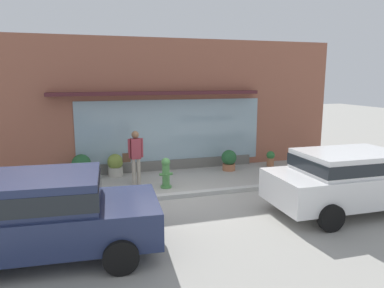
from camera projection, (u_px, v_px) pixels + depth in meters
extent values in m
plane|color=#9E9B93|center=(180.00, 195.00, 10.46)|extent=(60.00, 60.00, 0.00)
cube|color=#B2B2AD|center=(182.00, 195.00, 10.26)|extent=(14.00, 0.24, 0.12)
cube|color=#935642|center=(157.00, 105.00, 13.04)|extent=(14.00, 0.36, 4.74)
cube|color=#8CA5B2|center=(172.00, 132.00, 13.18)|extent=(6.84, 0.03, 2.33)
cube|color=#4C1E23|center=(158.00, 93.00, 12.63)|extent=(7.44, 0.56, 0.12)
cube|color=#605E59|center=(159.00, 165.00, 13.23)|extent=(7.24, 0.20, 0.36)
cylinder|color=#4C8C47|center=(166.00, 187.00, 11.14)|extent=(0.34, 0.34, 0.06)
cylinder|color=#4C8C47|center=(166.00, 175.00, 11.08)|extent=(0.23, 0.23, 0.67)
sphere|color=#4C8C47|center=(166.00, 162.00, 11.00)|extent=(0.27, 0.27, 0.27)
cylinder|color=#4C8C47|center=(161.00, 175.00, 11.03)|extent=(0.10, 0.09, 0.09)
cylinder|color=#4C8C47|center=(171.00, 174.00, 11.12)|extent=(0.10, 0.09, 0.09)
cylinder|color=#4C8C47|center=(167.00, 175.00, 10.93)|extent=(0.09, 0.10, 0.09)
cylinder|color=#9E9384|center=(134.00, 172.00, 11.33)|extent=(0.12, 0.12, 0.85)
cylinder|color=#9E9384|center=(139.00, 172.00, 11.38)|extent=(0.12, 0.12, 0.85)
cube|color=#8E333D|center=(136.00, 149.00, 11.22)|extent=(0.32, 0.22, 0.64)
sphere|color=brown|center=(135.00, 135.00, 11.14)|extent=(0.23, 0.23, 0.23)
cylinder|color=#8E333D|center=(129.00, 149.00, 11.14)|extent=(0.08, 0.08, 0.61)
cylinder|color=#8E333D|center=(142.00, 148.00, 11.29)|extent=(0.08, 0.08, 0.61)
cube|color=#472D1E|center=(126.00, 158.00, 11.18)|extent=(0.25, 0.12, 0.28)
cube|color=white|center=(355.00, 185.00, 9.11)|extent=(4.47, 1.90, 0.75)
cube|color=white|center=(349.00, 162.00, 8.94)|extent=(2.47, 1.72, 0.54)
cube|color=#1E2328|center=(349.00, 162.00, 8.94)|extent=(2.51, 1.74, 0.30)
cylinder|color=black|center=(371.00, 184.00, 10.44)|extent=(0.62, 0.19, 0.62)
cylinder|color=black|center=(287.00, 192.00, 9.69)|extent=(0.62, 0.19, 0.62)
cylinder|color=black|center=(331.00, 218.00, 7.92)|extent=(0.62, 0.19, 0.62)
cube|color=navy|center=(52.00, 223.00, 6.76)|extent=(4.13, 2.17, 0.70)
cube|color=navy|center=(38.00, 192.00, 6.60)|extent=(2.32, 1.89, 0.62)
cube|color=#1E2328|center=(38.00, 192.00, 6.60)|extent=(2.36, 1.91, 0.34)
cylinder|color=black|center=(118.00, 216.00, 8.02)|extent=(0.64, 0.22, 0.63)
cylinder|color=black|center=(121.00, 257.00, 6.18)|extent=(0.64, 0.22, 0.63)
cylinder|color=#9E6042|center=(229.00, 167.00, 13.21)|extent=(0.47, 0.47, 0.24)
sphere|color=#23562D|center=(229.00, 157.00, 13.15)|extent=(0.55, 0.55, 0.55)
cylinder|color=#4C4C51|center=(82.00, 175.00, 12.03)|extent=(0.41, 0.41, 0.27)
sphere|color=#23562D|center=(81.00, 164.00, 11.96)|extent=(0.63, 0.63, 0.63)
cylinder|color=#9E6042|center=(270.00, 162.00, 13.81)|extent=(0.27, 0.27, 0.32)
sphere|color=#2D6B33|center=(271.00, 155.00, 13.77)|extent=(0.32, 0.32, 0.32)
sphere|color=#B266B7|center=(273.00, 154.00, 13.77)|extent=(0.08, 0.08, 0.08)
sphere|color=#DB4C7A|center=(271.00, 154.00, 13.71)|extent=(0.09, 0.09, 0.09)
cylinder|color=#B7B2A3|center=(116.00, 171.00, 12.44)|extent=(0.50, 0.50, 0.32)
sphere|color=olive|center=(115.00, 162.00, 12.38)|extent=(0.54, 0.54, 0.54)
sphere|color=white|center=(119.00, 160.00, 12.36)|extent=(0.11, 0.11, 0.11)
sphere|color=#DB4C7A|center=(112.00, 160.00, 12.43)|extent=(0.14, 0.14, 0.14)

